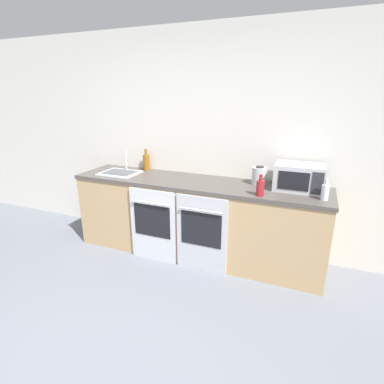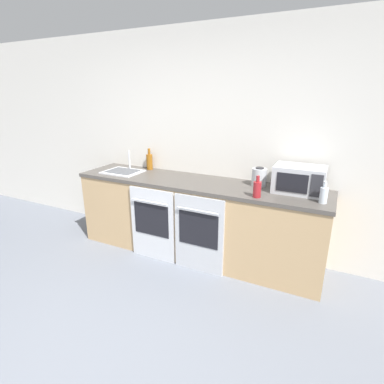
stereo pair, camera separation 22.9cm
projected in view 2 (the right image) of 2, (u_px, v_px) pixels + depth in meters
The scene contains 11 objects.
ground_plane at pixel (74, 379), 2.05m from camera, with size 16.00×16.00×0.00m, color slate.
wall_back at pixel (209, 143), 3.58m from camera, with size 10.00×0.06×2.60m.
counter_back at pixel (196, 218), 3.54m from camera, with size 2.93×0.66×0.91m.
oven_left at pixel (152, 224), 3.43m from camera, with size 0.56×0.06×0.86m.
oven_right at pixel (199, 234), 3.18m from camera, with size 0.56×0.06×0.86m.
microwave at pixel (299, 179), 2.98m from camera, with size 0.49×0.34×0.27m.
bottle_clear at pixel (324, 195), 2.70m from camera, with size 0.07×0.07×0.20m.
bottle_amber at pixel (149, 161), 3.90m from camera, with size 0.08×0.08×0.28m.
bottle_red at pixel (257, 189), 2.85m from camera, with size 0.08×0.08×0.21m.
kettle at pixel (259, 177), 3.21m from camera, with size 0.16×0.16×0.20m.
sink at pixel (123, 171), 3.78m from camera, with size 0.46×0.37×0.26m.
Camera 2 is at (1.41, -1.03, 1.86)m, focal length 28.00 mm.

